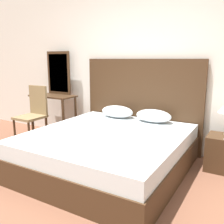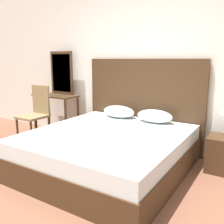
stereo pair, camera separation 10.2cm
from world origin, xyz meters
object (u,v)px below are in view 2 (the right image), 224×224
object	(u,v)px
bed	(108,151)
vanity_desk	(56,104)
phone_on_bed	(83,126)
chair	(37,111)

from	to	relation	value
bed	vanity_desk	bearing A→B (deg)	155.50
phone_on_bed	vanity_desk	distance (m)	1.36
phone_on_bed	vanity_desk	size ratio (longest dim) A/B	0.19
phone_on_bed	vanity_desk	xyz separation A→B (m)	(-1.17, 0.68, 0.10)
phone_on_bed	chair	distance (m)	1.23
bed	chair	size ratio (longest dim) A/B	2.05
bed	phone_on_bed	bearing A→B (deg)	171.31
bed	vanity_desk	size ratio (longest dim) A/B	2.38
vanity_desk	bed	bearing A→B (deg)	-24.50
bed	phone_on_bed	distance (m)	0.54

